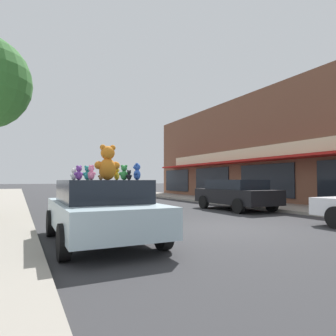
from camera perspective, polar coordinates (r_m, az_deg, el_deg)
ground_plane at (r=8.97m, az=11.01°, el=-11.29°), size 260.00×260.00×0.00m
storefront_row at (r=24.49m, az=29.15°, el=3.04°), size 14.56×28.77×7.18m
plush_art_car at (r=7.00m, az=-12.62°, el=-7.60°), size 2.14×4.18×1.40m
teddy_bear_giant at (r=7.12m, az=-11.43°, el=0.93°), size 0.60×0.37×0.83m
teddy_bear_brown at (r=7.84m, az=-12.66°, el=-1.42°), size 0.16×0.16×0.24m
teddy_bear_teal at (r=7.36m, az=-15.07°, el=-0.94°), size 0.26×0.18×0.35m
teddy_bear_blue at (r=6.57m, az=-5.94°, el=-0.73°), size 0.22×0.28×0.37m
teddy_bear_white at (r=7.17m, az=-17.49°, el=-1.16°), size 0.18×0.19×0.28m
teddy_bear_purple at (r=6.97m, az=-16.62°, el=-0.92°), size 0.24×0.20×0.33m
teddy_bear_yellow at (r=7.36m, az=-9.75°, el=-1.12°), size 0.17×0.24×0.31m
teddy_bear_black at (r=6.65m, az=-7.44°, el=-1.37°), size 0.17×0.11×0.22m
teddy_bear_green at (r=6.75m, az=-8.36°, el=-0.90°), size 0.25×0.21×0.34m
teddy_bear_pink at (r=5.92m, az=-14.39°, el=-0.87°), size 0.17×0.22×0.29m
parked_car_far_center at (r=14.55m, az=12.79°, el=-4.74°), size 2.09×4.24×1.43m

